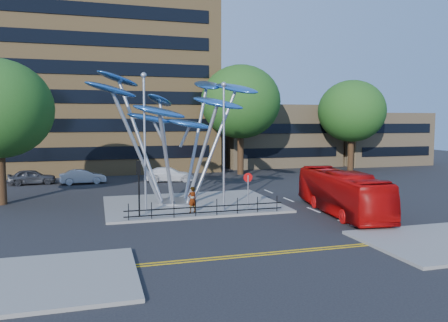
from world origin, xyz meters
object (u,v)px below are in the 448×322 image
object	(u,v)px
street_lamp_left	(145,131)
parked_car_mid	(83,177)
pedestrian	(192,200)
parked_car_right	(169,174)
street_lamp_right	(224,134)
tree_far	(352,111)
traffic_light_island	(139,177)
no_entry_sign_island	(248,185)
parked_car_left	(32,177)
leaf_sculpture	(174,108)
red_bus	(341,192)
tree_right	(241,102)

from	to	relation	value
street_lamp_left	parked_car_mid	world-z (taller)	street_lamp_left
pedestrian	parked_car_mid	world-z (taller)	pedestrian
pedestrian	parked_car_right	xyz separation A→B (m)	(1.02, 15.62, -0.27)
street_lamp_right	tree_far	bearing A→B (deg)	41.47
tree_far	traffic_light_island	bearing A→B (deg)	-144.16
street_lamp_right	no_entry_sign_island	bearing A→B (deg)	-17.87
street_lamp_left	parked_car_left	distance (m)	19.32
leaf_sculpture	red_bus	size ratio (longest dim) A/B	1.28
tree_right	parked_car_right	bearing A→B (deg)	-157.75
leaf_sculpture	street_lamp_left	world-z (taller)	leaf_sculpture
traffic_light_island	parked_car_right	bearing A→B (deg)	74.67
street_lamp_left	no_entry_sign_island	bearing A→B (deg)	-8.61
street_lamp_right	no_entry_sign_island	size ratio (longest dim) A/B	3.39
red_bus	parked_car_left	size ratio (longest dim) A/B	2.36
street_lamp_left	street_lamp_right	xyz separation A→B (m)	(5.00, -0.50, -0.26)
traffic_light_island	pedestrian	distance (m)	3.75
traffic_light_island	pedestrian	size ratio (longest dim) A/B	2.07
parked_car_left	leaf_sculpture	bearing A→B (deg)	-144.87
traffic_light_island	pedestrian	world-z (taller)	traffic_light_island
street_lamp_right	parked_car_mid	bearing A→B (deg)	119.82
street_lamp_left	parked_car_mid	size ratio (longest dim) A/B	2.10
no_entry_sign_island	red_bus	size ratio (longest dim) A/B	0.25
traffic_light_island	no_entry_sign_island	bearing A→B (deg)	0.13
parked_car_left	parked_car_right	world-z (taller)	parked_car_left
tree_right	traffic_light_island	bearing A→B (deg)	-123.69
traffic_light_island	tree_far	bearing A→B (deg)	35.84
red_bus	parked_car_right	size ratio (longest dim) A/B	2.05
street_lamp_right	tree_right	bearing A→B (deg)	68.46
pedestrian	parked_car_right	size ratio (longest dim) A/B	0.34
no_entry_sign_island	parked_car_left	size ratio (longest dim) A/B	0.58
parked_car_left	street_lamp_right	bearing A→B (deg)	-145.92
parked_car_left	tree_right	bearing A→B (deg)	-89.70
leaf_sculpture	red_bus	distance (m)	12.77
street_lamp_right	parked_car_right	world-z (taller)	street_lamp_right
pedestrian	parked_car_right	world-z (taller)	pedestrian
red_bus	parked_car_left	distance (m)	28.70
tree_far	pedestrian	distance (m)	31.03
pedestrian	traffic_light_island	bearing A→B (deg)	-13.18
red_bus	parked_car_mid	distance (m)	24.82
tree_right	no_entry_sign_island	distance (m)	21.31
tree_far	parked_car_left	xyz separation A→B (m)	(-35.31, -1.94, -6.39)
leaf_sculpture	street_lamp_left	distance (m)	4.28
tree_right	leaf_sculpture	distance (m)	18.37
leaf_sculpture	street_lamp_right	bearing A→B (deg)	-55.09
leaf_sculpture	street_lamp_right	size ratio (longest dim) A/B	1.53
tree_right	traffic_light_island	world-z (taller)	tree_right
leaf_sculpture	parked_car_left	size ratio (longest dim) A/B	3.02
traffic_light_island	tree_right	bearing A→B (deg)	56.31
no_entry_sign_island	red_bus	xyz separation A→B (m)	(5.64, -2.07, -0.43)
tree_far	street_lamp_left	xyz separation A→B (m)	(-26.50, -18.50, -1.75)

